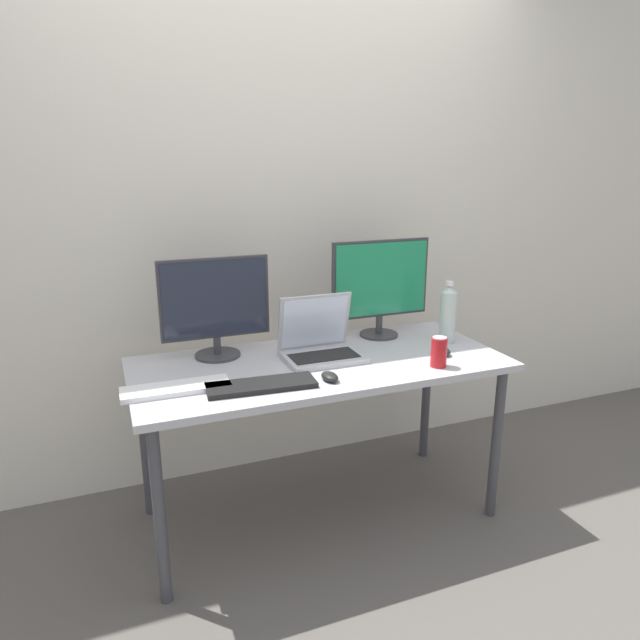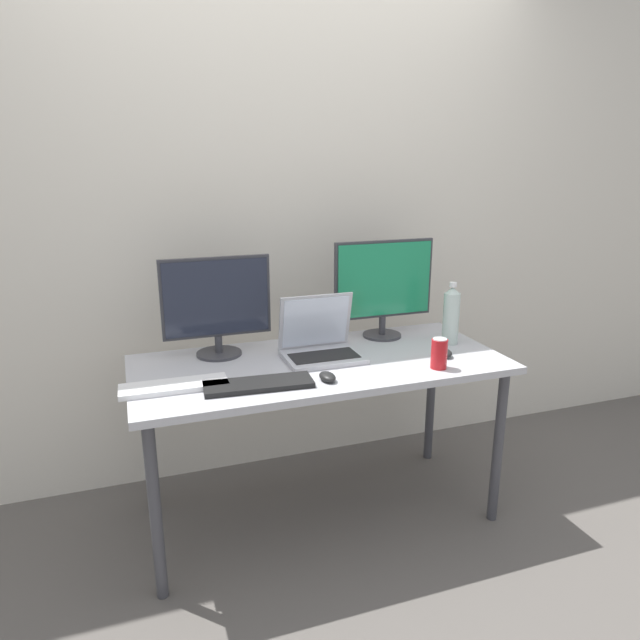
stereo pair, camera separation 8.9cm
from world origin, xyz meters
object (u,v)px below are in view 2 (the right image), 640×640
Objects in this scene: monitor_left at (217,304)px; mouse_by_keyboard at (444,353)px; laptop_silver at (320,343)px; mouse_by_laptop at (327,377)px; water_bottle at (451,315)px; keyboard_aux at (174,386)px; work_desk at (320,376)px; keyboard_main at (258,384)px; monitor_center at (384,285)px; soda_can_near_keyboard at (439,353)px.

monitor_left is 1.00m from mouse_by_keyboard.
laptop_silver reaches higher than mouse_by_laptop.
mouse_by_laptop is 0.32× the size of water_bottle.
keyboard_aux is 1.37× the size of water_bottle.
monitor_left is 0.59m from mouse_by_laptop.
work_desk is at bearing -29.14° from monitor_left.
keyboard_main is at bearing -14.83° from keyboard_aux.
monitor_center is at bearing 0.68° from monitor_left.
laptop_silver is at bearing 40.73° from keyboard_main.
mouse_by_keyboard is 0.72× the size of soda_can_near_keyboard.
keyboard_aux is at bearing -173.85° from mouse_by_keyboard.
soda_can_near_keyboard is (0.03, -0.46, -0.19)m from monitor_center.
mouse_by_laptop is at bearing -163.53° from mouse_by_keyboard.
work_desk is at bearing -108.83° from laptop_silver.
laptop_silver is 0.41m from keyboard_main.
soda_can_near_keyboard reaches higher than keyboard_aux.
monitor_center reaches higher than monitor_left.
mouse_by_keyboard is at bearing 4.87° from mouse_by_laptop.
mouse_by_keyboard is (0.51, -0.17, -0.04)m from laptop_silver.
soda_can_near_keyboard reaches higher than work_desk.
monitor_center is 1.20× the size of keyboard_main.
mouse_by_keyboard is 0.16m from soda_can_near_keyboard.
work_desk is at bearing 10.74° from keyboard_aux.
monitor_left is 0.47m from laptop_silver.
soda_can_near_keyboard is at bearing -28.96° from work_desk.
keyboard_main is 0.84m from mouse_by_keyboard.
water_bottle is (0.64, 0.03, 0.20)m from work_desk.
keyboard_main is (-0.70, -0.42, -0.24)m from monitor_center.
mouse_by_laptop is 0.74m from water_bottle.
mouse_by_laptop is at bearing 177.53° from soda_can_near_keyboard.
monitor_center is 1.09m from keyboard_aux.
monitor_left is at bearing 123.76° from mouse_by_laptop.
mouse_by_keyboard is at bearing -13.03° from work_desk.
monitor_center is 1.70× the size of water_bottle.
monitor_center reaches higher than keyboard_main.
mouse_by_laptop is (0.56, -0.11, 0.01)m from keyboard_aux.
monitor_left is at bearing 166.64° from mouse_by_keyboard.
mouse_by_laptop is (-0.06, -0.27, -0.04)m from laptop_silver.
water_bottle is at bearing -10.28° from monitor_left.
work_desk is 3.83× the size of keyboard_main.
mouse_by_keyboard is 0.99× the size of mouse_by_laptop.
water_bottle is 2.28× the size of soda_can_near_keyboard.
soda_can_near_keyboard is (0.47, -0.02, 0.05)m from mouse_by_laptop.
keyboard_aux is at bearing 164.19° from mouse_by_laptop.
monitor_center is at bearing 34.79° from keyboard_main.
keyboard_main and keyboard_aux have the same top height.
keyboard_main is 0.27m from mouse_by_laptop.
monitor_left is 0.95m from soda_can_near_keyboard.
monitor_left is 0.95× the size of monitor_center.
monitor_center is 0.67m from mouse_by_laptop.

